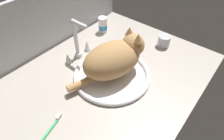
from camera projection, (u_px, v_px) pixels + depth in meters
The scene contains 8 objects.
countertop at pixel (106, 80), 91.65cm from camera, with size 108.03×79.46×3.00cm, color #ADA399.
backsplash_wall at pixel (46, 24), 99.24cm from camera, with size 108.03×2.40×34.48cm, color #B2B7BC.
sink_basin at pixel (112, 74), 90.80cm from camera, with size 37.15×37.15×2.29cm.
faucet at pixel (77, 44), 95.81cm from camera, with size 17.18×10.99×22.40cm.
cat at pixel (116, 58), 84.73cm from camera, with size 38.52×25.74×19.62cm.
pill_bottle at pixel (103, 25), 116.71cm from camera, with size 5.45×5.45×9.63cm.
metal_jar at pixel (164, 41), 106.82cm from camera, with size 6.98×6.98×6.39cm.
toothbrush at pixel (47, 134), 69.42cm from camera, with size 18.30×5.63×1.70cm.
Camera 1 is at (-46.19, -41.88, 68.91)cm, focal length 30.11 mm.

